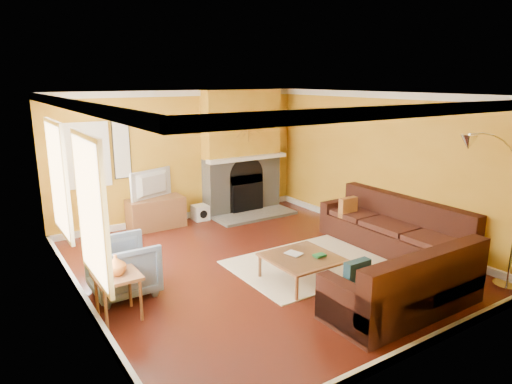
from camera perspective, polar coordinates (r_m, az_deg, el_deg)
floor at (r=7.50m, az=0.63°, el=-9.07°), size 5.50×6.00×0.02m
ceiling at (r=6.90m, az=0.70°, el=12.18°), size 5.50×6.00×0.02m
wall_back at (r=9.68m, az=-9.31°, el=4.43°), size 5.50×0.02×2.70m
wall_front at (r=4.97m, az=20.43°, el=-5.47°), size 5.50×0.02×2.70m
wall_left at (r=6.05m, az=-21.66°, el=-2.16°), size 0.02×6.00×2.70m
wall_right at (r=8.88m, az=15.66°, el=3.24°), size 0.02×6.00×2.70m
baseboard at (r=7.47m, az=0.64°, el=-8.58°), size 5.50×6.00×0.12m
crown_molding at (r=6.91m, az=0.69°, el=11.60°), size 5.50×6.00×0.12m
window_left_near at (r=7.27m, az=-23.59°, el=1.47°), size 0.06×1.22×1.72m
window_left_far at (r=5.45m, az=-20.08°, el=-2.09°), size 0.06×1.22×1.72m
window_back at (r=9.02m, az=-20.35°, el=4.33°), size 0.82×0.06×1.22m
wall_art at (r=9.18m, az=-16.44°, el=5.10°), size 0.34×0.04×1.14m
fireplace at (r=10.11m, az=-1.80°, el=5.01°), size 1.80×0.40×2.70m
mantel at (r=9.93m, az=-1.07°, el=4.26°), size 1.92×0.22×0.08m
hearth at (r=9.95m, az=-0.09°, el=-2.93°), size 1.80×0.70×0.06m
sunburst at (r=9.84m, az=-1.12°, el=8.29°), size 0.70×0.04×0.70m
rug at (r=7.53m, az=6.59°, el=-8.94°), size 2.40×1.80×0.02m
sectional_sofa at (r=7.33m, az=12.78°, el=-6.13°), size 3.14×3.41×0.90m
coffee_table at (r=6.87m, az=5.77°, el=-9.51°), size 1.00×1.00×0.39m
media_console at (r=9.37m, az=-12.39°, el=-2.59°), size 1.12×0.50×0.61m
tv at (r=9.22m, az=-12.58°, el=0.94°), size 0.98×0.46×0.57m
subwoofer at (r=9.79m, az=-6.99°, el=-2.56°), size 0.32×0.32×0.32m
armchair at (r=6.66m, az=-16.24°, el=-8.95°), size 0.87×0.84×0.79m
side_table at (r=6.07m, az=-16.82°, el=-12.37°), size 0.53×0.53×0.59m
vase at (r=5.90m, az=-17.11°, el=-8.67°), size 0.25×0.25×0.26m
book at (r=6.78m, az=4.28°, el=-7.90°), size 0.24×0.28×0.02m
arc_lamp at (r=6.74m, az=27.45°, el=-2.99°), size 1.44×0.36×2.29m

